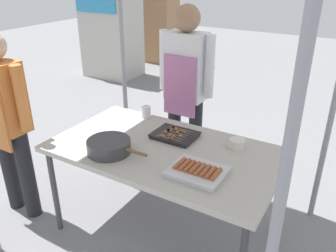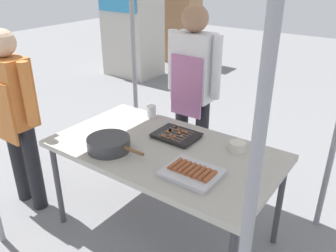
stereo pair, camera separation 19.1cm
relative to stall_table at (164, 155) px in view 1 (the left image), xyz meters
name	(u,v)px [view 1 (the left image)]	position (x,y,z in m)	size (l,w,h in m)	color
ground_plane	(165,231)	(0.00, 0.00, -0.70)	(18.00, 18.00, 0.00)	slate
stall_table	(164,155)	(0.00, 0.00, 0.00)	(1.60, 0.90, 0.75)	#B7B2A8
tray_grilled_sausages	(197,171)	(0.34, -0.18, 0.07)	(0.34, 0.28, 0.05)	silver
tray_meat_skewers	(175,135)	(-0.02, 0.18, 0.07)	(0.32, 0.25, 0.04)	black
cooking_wok	(109,146)	(-0.29, -0.24, 0.10)	(0.46, 0.30, 0.09)	#38383A
condiment_bowl	(237,143)	(0.43, 0.27, 0.08)	(0.11, 0.11, 0.06)	silver
drink_cup_near_edge	(146,112)	(-0.41, 0.37, 0.10)	(0.08, 0.08, 0.10)	white
vendor_woman	(185,83)	(-0.24, 0.76, 0.27)	(0.52, 0.23, 1.63)	black
customer_nearby	(5,115)	(-1.17, -0.38, 0.19)	(0.52, 0.22, 1.51)	black
neighbor_stall_left	(157,13)	(-2.86, 4.44, 0.29)	(0.76, 0.55, 1.97)	#9E724C
neighbor_stall_right	(111,29)	(-3.02, 3.14, 0.15)	(0.93, 0.74, 1.69)	#B7B2A8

